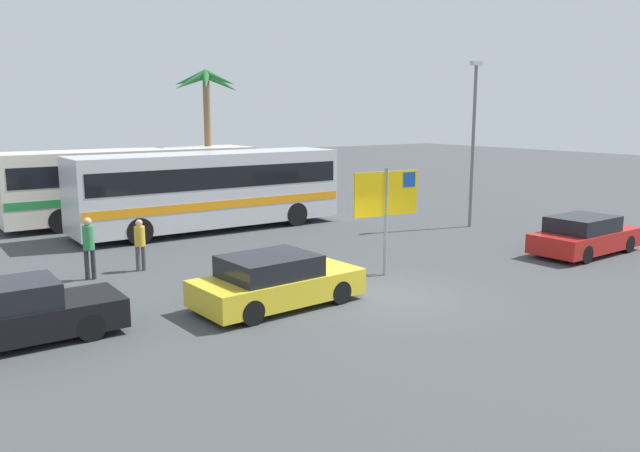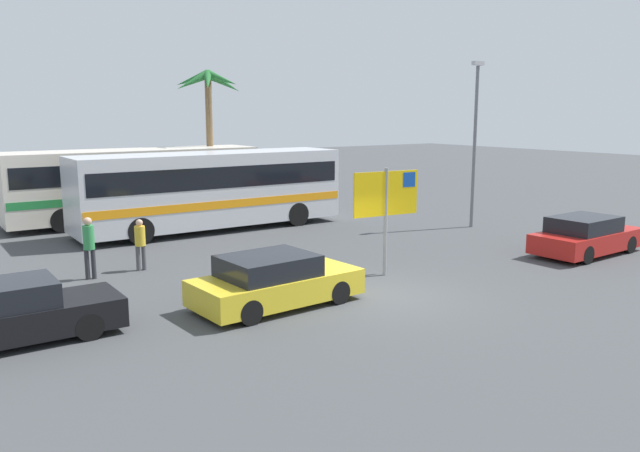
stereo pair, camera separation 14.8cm
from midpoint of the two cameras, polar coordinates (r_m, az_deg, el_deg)
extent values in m
plane|color=#424447|center=(16.72, 6.35, -6.43)|extent=(120.00, 120.00, 0.00)
cube|color=silver|center=(26.14, -9.70, 3.39)|extent=(10.99, 2.67, 2.90)
cube|color=black|center=(26.08, -9.73, 4.59)|extent=(10.55, 2.70, 0.84)
cube|color=orange|center=(26.20, -9.66, 2.29)|extent=(10.88, 2.70, 0.32)
cylinder|color=black|center=(28.91, -4.50, 1.71)|extent=(1.00, 0.28, 1.00)
cylinder|color=black|center=(26.87, -1.92, 1.08)|extent=(1.00, 0.28, 1.00)
cylinder|color=black|center=(26.24, -17.50, 0.38)|extent=(1.00, 0.28, 1.00)
cylinder|color=black|center=(23.96, -15.80, -0.43)|extent=(1.00, 0.28, 1.00)
cube|color=silver|center=(29.17, -16.27, 3.83)|extent=(10.99, 2.67, 2.90)
cube|color=black|center=(29.12, -16.32, 4.91)|extent=(10.55, 2.70, 0.84)
cube|color=#23843D|center=(29.23, -16.22, 2.84)|extent=(10.88, 2.70, 0.32)
cylinder|color=black|center=(31.64, -10.98, 2.29)|extent=(1.00, 0.28, 1.00)
cylinder|color=black|center=(29.46, -9.10, 1.77)|extent=(1.00, 0.28, 1.00)
cylinder|color=black|center=(29.64, -23.15, 1.12)|extent=(1.00, 0.28, 1.00)
cylinder|color=black|center=(27.29, -22.13, 0.47)|extent=(1.00, 0.28, 1.00)
cylinder|color=gray|center=(18.59, 6.18, 0.34)|extent=(0.11, 0.11, 3.20)
cube|color=yellow|center=(18.46, 6.23, 2.94)|extent=(2.19, 0.28, 1.30)
cube|color=#1447A8|center=(18.89, 8.25, 4.19)|extent=(0.44, 0.11, 0.44)
cube|color=yellow|center=(15.84, -3.66, -5.51)|extent=(4.35, 2.15, 0.64)
cube|color=black|center=(15.55, -4.46, -3.60)|extent=(2.31, 1.87, 0.52)
cylinder|color=black|center=(17.30, -1.69, -4.76)|extent=(0.61, 0.20, 0.60)
cylinder|color=black|center=(15.99, 2.03, -6.03)|extent=(0.61, 0.20, 0.60)
cylinder|color=black|center=(15.95, -9.36, -6.21)|extent=(0.61, 0.20, 0.60)
cylinder|color=black|center=(14.51, -6.02, -7.80)|extent=(0.61, 0.20, 0.60)
cube|color=red|center=(23.35, 23.18, -1.19)|extent=(4.40, 1.95, 0.64)
cube|color=black|center=(23.03, 22.95, 0.15)|extent=(2.32, 1.72, 0.52)
cylinder|color=black|center=(24.93, 23.09, -0.93)|extent=(0.61, 0.18, 0.60)
cylinder|color=black|center=(24.18, 26.42, -1.51)|extent=(0.61, 0.18, 0.60)
cylinder|color=black|center=(22.68, 19.65, -1.75)|extent=(0.61, 0.18, 0.60)
cylinder|color=black|center=(21.85, 23.21, -2.43)|extent=(0.61, 0.18, 0.60)
cube|color=black|center=(14.77, -25.82, -7.72)|extent=(4.38, 1.67, 0.64)
cylinder|color=black|center=(15.77, -21.30, -6.98)|extent=(0.60, 0.16, 0.60)
cylinder|color=black|center=(14.35, -19.88, -8.57)|extent=(0.60, 0.16, 0.60)
cylinder|color=#4C4C51|center=(20.02, -15.94, -2.83)|extent=(0.13, 0.13, 0.77)
cylinder|color=#4C4C51|center=(20.07, -15.45, -2.78)|extent=(0.13, 0.13, 0.77)
cylinder|color=gold|center=(19.90, -15.79, -0.87)|extent=(0.32, 0.32, 0.61)
sphere|color=tan|center=(19.83, -15.84, 0.29)|extent=(0.21, 0.21, 0.21)
cylinder|color=#2D2D33|center=(19.45, -19.61, -3.25)|extent=(0.13, 0.13, 0.88)
cylinder|color=#2D2D33|center=(19.43, -20.14, -3.29)|extent=(0.13, 0.13, 0.88)
cylinder|color=#338E4C|center=(19.28, -20.01, -0.98)|extent=(0.32, 0.32, 0.70)
sphere|color=tan|center=(19.19, -20.10, 0.39)|extent=(0.24, 0.24, 0.24)
cylinder|color=slate|center=(27.08, 13.96, 6.86)|extent=(0.14, 0.14, 6.64)
cube|color=#B2B2B7|center=(27.11, 14.28, 14.09)|extent=(0.56, 0.20, 0.16)
cylinder|color=brown|center=(31.11, -9.80, 7.16)|extent=(0.32, 0.32, 6.37)
cone|color=#23662D|center=(31.36, -8.58, 12.70)|extent=(1.80, 0.62, 1.16)
cone|color=#23662D|center=(31.88, -9.95, 12.62)|extent=(1.15, 1.78, 1.16)
cone|color=#23662D|center=(31.49, -11.37, 12.86)|extent=(1.47, 1.68, 0.91)
cone|color=#23662D|center=(30.74, -11.31, 12.71)|extent=(1.79, 0.53, 1.13)
cone|color=#23662D|center=(30.30, -9.99, 12.81)|extent=(1.15, 1.79, 1.11)
cone|color=#23662D|center=(30.59, -8.73, 13.00)|extent=(1.19, 1.80, 0.93)
camera|label=1|loc=(0.07, -89.78, 0.04)|focal=35.34mm
camera|label=2|loc=(0.07, 90.22, -0.04)|focal=35.34mm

